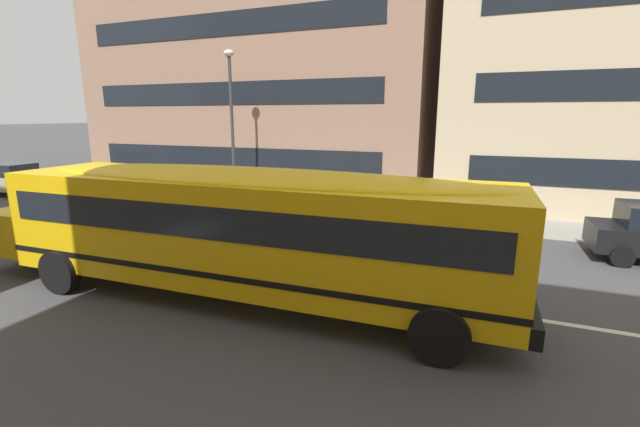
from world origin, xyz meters
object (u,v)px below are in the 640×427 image
(school_bus, at_px, (237,222))
(parked_car_grey_by_hydrant, at_px, (99,186))
(parked_car_beige_by_lamppost, at_px, (13,179))
(street_lamp, at_px, (231,109))

(school_bus, height_order, parked_car_grey_by_hydrant, school_bus)
(parked_car_grey_by_hydrant, relative_size, parked_car_beige_by_lamppost, 1.00)
(parked_car_grey_by_hydrant, bearing_deg, parked_car_beige_by_lamppost, 176.53)
(school_bus, bearing_deg, parked_car_beige_by_lamppost, -22.04)
(parked_car_grey_by_hydrant, height_order, street_lamp, street_lamp)
(school_bus, bearing_deg, street_lamp, -58.33)
(parked_car_grey_by_hydrant, bearing_deg, school_bus, -31.50)
(parked_car_beige_by_lamppost, height_order, street_lamp, street_lamp)
(street_lamp, bearing_deg, parked_car_beige_by_lamppost, -170.39)
(parked_car_grey_by_hydrant, relative_size, street_lamp, 0.58)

